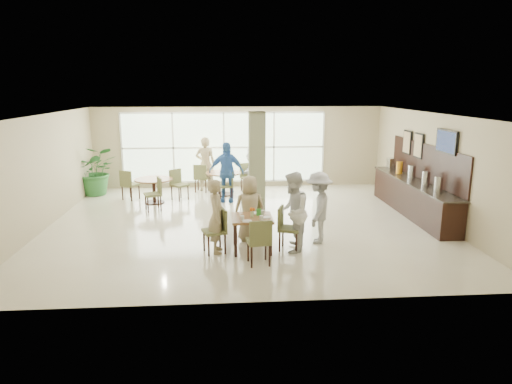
{
  "coord_description": "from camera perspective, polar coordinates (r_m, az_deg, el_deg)",
  "views": [
    {
      "loc": [
        -0.55,
        -11.39,
        3.46
      ],
      "look_at": [
        0.2,
        -1.2,
        1.1
      ],
      "focal_mm": 32.0,
      "sensor_mm": 36.0,
      "label": 1
    }
  ],
  "objects": [
    {
      "name": "buffet_counter",
      "position": [
        13.33,
        19.1,
        -0.32
      ],
      "size": [
        0.64,
        4.7,
        1.95
      ],
      "color": "black",
      "rests_on": "ground"
    },
    {
      "name": "chairs_main_table",
      "position": [
        9.81,
        -0.3,
        -4.72
      ],
      "size": [
        2.19,
        2.09,
        0.95
      ],
      "color": "olive",
      "rests_on": "ground"
    },
    {
      "name": "adult_a",
      "position": [
        13.98,
        -3.73,
        2.51
      ],
      "size": [
        1.18,
        0.81,
        1.84
      ],
      "primitive_type": "imported",
      "rotation": [
        0.0,
        0.0,
        -0.19
      ],
      "color": "#3D70B8",
      "rests_on": "ground"
    },
    {
      "name": "adult_standing",
      "position": [
        15.47,
        -6.33,
        3.49
      ],
      "size": [
        0.73,
        0.54,
        1.85
      ],
      "primitive_type": "imported",
      "rotation": [
        0.0,
        0.0,
        2.99
      ],
      "color": "tan",
      "rests_on": "ground"
    },
    {
      "name": "ground",
      "position": [
        11.92,
        -1.39,
        -3.88
      ],
      "size": [
        10.0,
        10.0,
        0.0
      ],
      "primitive_type": "plane",
      "color": "beige",
      "rests_on": "ground"
    },
    {
      "name": "main_table",
      "position": [
        9.78,
        -0.49,
        -3.73
      ],
      "size": [
        0.87,
        0.87,
        0.75
      ],
      "color": "brown",
      "rests_on": "ground"
    },
    {
      "name": "teen_standing",
      "position": [
        10.34,
        7.8,
        -1.94
      ],
      "size": [
        0.91,
        1.19,
        1.63
      ],
      "primitive_type": "imported",
      "rotation": [
        0.0,
        0.0,
        -1.9
      ],
      "color": "#A9AAAC",
      "rests_on": "ground"
    },
    {
      "name": "teen_left",
      "position": [
        9.68,
        -4.94,
        -3.04
      ],
      "size": [
        0.39,
        0.59,
        1.59
      ],
      "primitive_type": "imported",
      "rotation": [
        0.0,
        0.0,
        1.6
      ],
      "color": "tan",
      "rests_on": "ground"
    },
    {
      "name": "round_table_left",
      "position": [
        14.18,
        -12.67,
        0.98
      ],
      "size": [
        1.16,
        1.16,
        0.75
      ],
      "color": "brown",
      "rests_on": "ground"
    },
    {
      "name": "column",
      "position": [
        12.8,
        0.1,
        3.74
      ],
      "size": [
        0.45,
        0.45,
        2.8
      ],
      "primitive_type": "cube",
      "color": "#666B4A",
      "rests_on": "ground"
    },
    {
      "name": "framed_art_a",
      "position": [
        13.65,
        19.65,
        5.48
      ],
      "size": [
        0.05,
        0.55,
        0.7
      ],
      "color": "black",
      "rests_on": "ground"
    },
    {
      "name": "potted_plant",
      "position": [
        15.73,
        -19.35,
        2.54
      ],
      "size": [
        1.52,
        1.52,
        1.6
      ],
      "primitive_type": "imported",
      "rotation": [
        0.0,
        0.0,
        0.06
      ],
      "color": "#28662C",
      "rests_on": "ground"
    },
    {
      "name": "teen_far",
      "position": [
        10.4,
        -0.8,
        -2.06
      ],
      "size": [
        0.79,
        0.51,
        1.51
      ],
      "primitive_type": "imported",
      "rotation": [
        0.0,
        0.0,
        3.3
      ],
      "color": "tan",
      "rests_on": "ground"
    },
    {
      "name": "adult_b",
      "position": [
        14.94,
        -0.42,
        2.64
      ],
      "size": [
        0.84,
        1.51,
        1.54
      ],
      "primitive_type": "imported",
      "rotation": [
        0.0,
        0.0,
        -1.73
      ],
      "color": "white",
      "rests_on": "ground"
    },
    {
      "name": "window_bank",
      "position": [
        15.99,
        -4.02,
        5.57
      ],
      "size": [
        7.0,
        0.04,
        7.0
      ],
      "color": "silver",
      "rests_on": "ground"
    },
    {
      "name": "framed_art_b",
      "position": [
        14.38,
        18.38,
        5.92
      ],
      "size": [
        0.05,
        0.55,
        0.7
      ],
      "color": "black",
      "rests_on": "ground"
    },
    {
      "name": "teen_right",
      "position": [
        9.73,
        4.58,
        -2.52
      ],
      "size": [
        0.84,
        0.97,
        1.72
      ],
      "primitive_type": "imported",
      "rotation": [
        0.0,
        0.0,
        -1.82
      ],
      "color": "white",
      "rests_on": "ground"
    },
    {
      "name": "chairs_table_left",
      "position": [
        14.16,
        -12.59,
        0.52
      ],
      "size": [
        2.17,
        1.98,
        0.95
      ],
      "color": "olive",
      "rests_on": "ground"
    },
    {
      "name": "wall_tv",
      "position": [
        12.18,
        22.72,
        5.83
      ],
      "size": [
        0.06,
        1.0,
        0.58
      ],
      "color": "black",
      "rests_on": "ground"
    },
    {
      "name": "room_shell",
      "position": [
        11.54,
        -1.43,
        4.24
      ],
      "size": [
        10.0,
        10.0,
        10.0
      ],
      "color": "white",
      "rests_on": "ground"
    },
    {
      "name": "chairs_table_right",
      "position": [
        14.97,
        -3.89,
        1.48
      ],
      "size": [
        2.1,
        1.83,
        0.95
      ],
      "color": "olive",
      "rests_on": "ground"
    },
    {
      "name": "tabletop_clutter",
      "position": [
        9.69,
        -0.14,
        -2.86
      ],
      "size": [
        0.65,
        0.81,
        0.21
      ],
      "color": "white",
      "rests_on": "main_table"
    },
    {
      "name": "round_table_right",
      "position": [
        14.92,
        -4.08,
        1.85
      ],
      "size": [
        1.15,
        1.15,
        0.75
      ],
      "color": "brown",
      "rests_on": "ground"
    }
  ]
}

